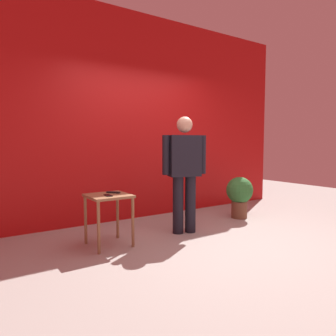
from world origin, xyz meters
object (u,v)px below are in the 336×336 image
Objects in this scene: potted_plant at (239,194)px; standing_person at (184,168)px; cell_phone at (108,195)px; side_table at (109,203)px; tv_remote at (113,192)px.

standing_person is at bearing -172.09° from potted_plant.
side_table is at bearing 69.73° from cell_phone.
tv_remote reaches higher than cell_phone.
potted_plant is at bearing 10.59° from cell_phone.
side_table is at bearing -177.47° from potted_plant.
standing_person is 9.46× the size of tv_remote.
tv_remote is (0.13, 0.15, 0.01)m from cell_phone.
potted_plant is (2.28, 0.03, -0.23)m from tv_remote.
tv_remote reaches higher than side_table.
tv_remote is 2.29m from potted_plant.
standing_person is at bearing -49.50° from tv_remote.
potted_plant is (2.38, 0.10, -0.11)m from side_table.
potted_plant is (2.41, 0.18, -0.23)m from cell_phone.
standing_person is at bearing 6.48° from cell_phone.
tv_remote is at bearing -179.12° from potted_plant.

